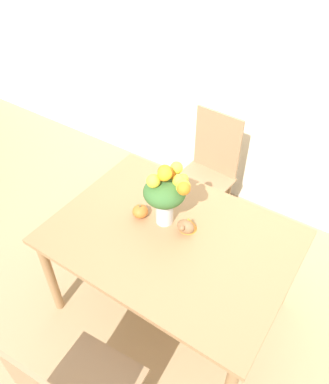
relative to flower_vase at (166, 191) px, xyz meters
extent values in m
plane|color=tan|center=(0.09, -0.08, -0.97)|extent=(12.00, 12.00, 0.00)
cube|color=silver|center=(0.09, 1.26, 0.38)|extent=(8.00, 0.06, 2.70)
cube|color=#9E754C|center=(0.09, -0.08, -0.25)|extent=(1.41, 1.03, 0.03)
cylinder|color=#9E754C|center=(-0.55, -0.53, -0.62)|extent=(0.06, 0.06, 0.70)
cylinder|color=#9E754C|center=(-0.55, 0.37, -0.62)|extent=(0.06, 0.06, 0.70)
cylinder|color=#9E754C|center=(0.73, 0.37, -0.62)|extent=(0.06, 0.06, 0.70)
cylinder|color=silver|center=(-0.01, -0.01, -0.15)|extent=(0.11, 0.11, 0.19)
cylinder|color=silver|center=(-0.01, -0.01, -0.20)|extent=(0.09, 0.09, 0.07)
cylinder|color=#38662D|center=(0.01, -0.01, -0.11)|extent=(0.01, 0.01, 0.23)
cylinder|color=#38662D|center=(0.00, 0.01, -0.11)|extent=(0.01, 0.01, 0.23)
cylinder|color=#38662D|center=(-0.02, 0.01, -0.11)|extent=(0.01, 0.01, 0.23)
cylinder|color=#38662D|center=(-0.02, -0.02, -0.11)|extent=(0.01, 0.00, 0.23)
cylinder|color=#38662D|center=(0.00, -0.03, -0.11)|extent=(0.01, 0.01, 0.23)
ellipsoid|color=#38662D|center=(-0.01, -0.01, 0.00)|extent=(0.25, 0.25, 0.15)
sphere|color=#AD9E33|center=(0.07, 0.07, 0.07)|extent=(0.06, 0.06, 0.06)
sphere|color=orange|center=(-0.01, 0.01, 0.13)|extent=(0.08, 0.08, 0.08)
sphere|color=orange|center=(-0.01, -0.01, 0.13)|extent=(0.08, 0.08, 0.08)
sphere|color=yellow|center=(0.00, -0.02, 0.14)|extent=(0.08, 0.08, 0.08)
sphere|color=orange|center=(0.12, -0.01, 0.09)|extent=(0.07, 0.07, 0.07)
sphere|color=yellow|center=(0.00, 0.11, 0.10)|extent=(0.07, 0.07, 0.07)
sphere|color=orange|center=(-0.03, 0.07, 0.07)|extent=(0.08, 0.08, 0.08)
sphere|color=yellow|center=(0.05, 0.04, 0.07)|extent=(0.07, 0.07, 0.07)
sphere|color=yellow|center=(-0.05, -0.06, 0.09)|extent=(0.08, 0.08, 0.08)
sphere|color=yellow|center=(0.10, 0.02, 0.07)|extent=(0.08, 0.08, 0.08)
ellipsoid|color=orange|center=(-0.15, -0.05, -0.20)|extent=(0.10, 0.10, 0.08)
cylinder|color=brown|center=(-0.15, -0.05, -0.16)|extent=(0.01, 0.01, 0.02)
ellipsoid|color=#936642|center=(0.14, -0.01, -0.20)|extent=(0.11, 0.08, 0.08)
cone|color=orange|center=(0.14, 0.02, -0.19)|extent=(0.11, 0.11, 0.09)
sphere|color=#936642|center=(0.14, -0.06, -0.17)|extent=(0.03, 0.03, 0.03)
cube|color=#9E7A56|center=(-0.15, 0.73, -0.52)|extent=(0.45, 0.45, 0.02)
cylinder|color=#9E7A56|center=(-0.33, 0.57, -0.75)|extent=(0.04, 0.04, 0.43)
cylinder|color=#9E7A56|center=(0.01, 0.55, -0.75)|extent=(0.04, 0.04, 0.43)
cylinder|color=#9E7A56|center=(-0.31, 0.91, -0.75)|extent=(0.04, 0.04, 0.43)
cylinder|color=#9E7A56|center=(0.03, 0.89, -0.75)|extent=(0.04, 0.04, 0.43)
cube|color=#9E7A56|center=(-0.14, 0.93, -0.25)|extent=(0.40, 0.04, 0.53)
cylinder|color=#9E7A56|center=(-0.01, -0.76, -0.75)|extent=(0.04, 0.04, 0.43)
camera|label=1|loc=(0.88, -1.33, 1.41)|focal=35.00mm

